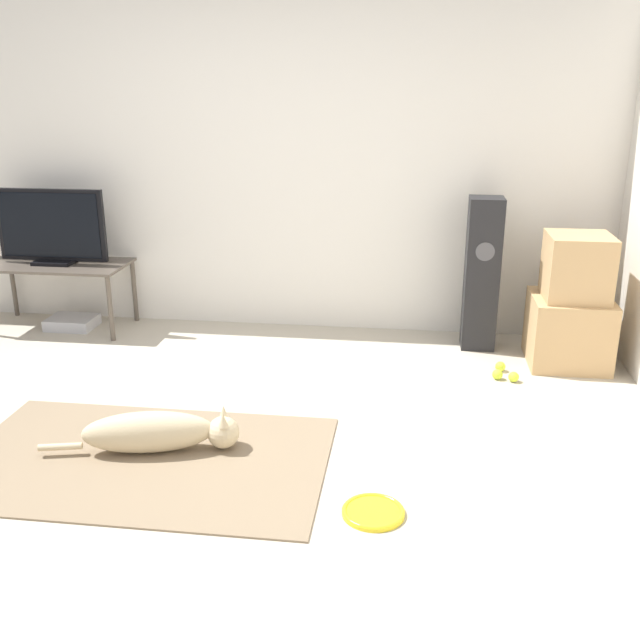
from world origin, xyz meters
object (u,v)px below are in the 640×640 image
object	(u,v)px
cardboard_box_lower	(568,330)
dog	(159,432)
tv_stand	(56,271)
tennis_ball_loose_on_carpet	(500,367)
game_console	(72,322)
cardboard_box_upper	(577,267)
tennis_ball_near_speaker	(497,374)
frisbee	(373,512)
tennis_ball_by_boxes	(514,377)
tv	(51,228)
floor_speaker	(482,274)

from	to	relation	value
cardboard_box_lower	dog	bearing A→B (deg)	-146.04
dog	tv_stand	xyz separation A→B (m)	(-1.41, 1.77, 0.33)
tennis_ball_loose_on_carpet	game_console	world-z (taller)	game_console
dog	tennis_ball_loose_on_carpet	world-z (taller)	dog
cardboard_box_upper	tennis_ball_near_speaker	xyz separation A→B (m)	(-0.49, -0.33, -0.63)
dog	frisbee	distance (m)	1.19
cardboard_box_lower	tennis_ball_by_boxes	bearing A→B (deg)	-135.42
tv	tennis_ball_loose_on_carpet	world-z (taller)	tv
cardboard_box_upper	tennis_ball_near_speaker	size ratio (longest dim) A/B	6.34
cardboard_box_upper	tennis_ball_by_boxes	distance (m)	0.83
cardboard_box_upper	tennis_ball_by_boxes	xyz separation A→B (m)	(-0.39, -0.36, -0.63)
cardboard_box_lower	tv	xyz separation A→B (m)	(-3.69, 0.24, 0.55)
dog	floor_speaker	xyz separation A→B (m)	(1.71, 1.78, 0.42)
tv	tennis_ball_near_speaker	xyz separation A→B (m)	(3.21, -0.59, -0.74)
cardboard_box_lower	tennis_ball_by_boxes	xyz separation A→B (m)	(-0.38, -0.38, -0.20)
tv_stand	cardboard_box_lower	bearing A→B (deg)	-3.68
cardboard_box_lower	tv	bearing A→B (deg)	176.27
cardboard_box_lower	tennis_ball_loose_on_carpet	size ratio (longest dim) A/B	7.76
cardboard_box_upper	floor_speaker	distance (m)	0.64
tv_stand	tennis_ball_loose_on_carpet	distance (m)	3.30
tennis_ball_near_speaker	tennis_ball_loose_on_carpet	distance (m)	0.14
floor_speaker	tv	world-z (taller)	floor_speaker
cardboard_box_lower	tennis_ball_by_boxes	world-z (taller)	cardboard_box_lower
cardboard_box_upper	tv_stand	xyz separation A→B (m)	(-3.70, 0.25, -0.22)
dog	tennis_ball_loose_on_carpet	distance (m)	2.26
frisbee	floor_speaker	world-z (taller)	floor_speaker
cardboard_box_upper	tv	xyz separation A→B (m)	(-3.70, 0.26, 0.11)
frisbee	tennis_ball_by_boxes	bearing A→B (deg)	63.28
frisbee	floor_speaker	size ratio (longest dim) A/B	0.26
cardboard_box_lower	floor_speaker	distance (m)	0.69
tv	tennis_ball_near_speaker	distance (m)	3.35
tv_stand	tv	bearing A→B (deg)	90.00
tennis_ball_near_speaker	game_console	world-z (taller)	game_console
tv	tennis_ball_loose_on_carpet	distance (m)	3.36
tv	game_console	size ratio (longest dim) A/B	2.36
frisbee	tv_stand	bearing A→B (deg)	139.18
tennis_ball_near_speaker	game_console	bearing A→B (deg)	169.33
dog	game_console	size ratio (longest dim) A/B	2.81
cardboard_box_lower	tennis_ball_by_boxes	distance (m)	0.57
tennis_ball_by_boxes	game_console	bearing A→B (deg)	169.18
floor_speaker	tennis_ball_near_speaker	size ratio (longest dim) A/B	16.08
cardboard_box_lower	cardboard_box_upper	bearing A→B (deg)	-72.94
tv	floor_speaker	bearing A→B (deg)	0.00
dog	tennis_ball_by_boxes	world-z (taller)	dog
tennis_ball_near_speaker	tennis_ball_loose_on_carpet	xyz separation A→B (m)	(0.03, 0.14, 0.00)
dog	floor_speaker	distance (m)	2.50
cardboard_box_lower	tv	world-z (taller)	tv
cardboard_box_upper	floor_speaker	xyz separation A→B (m)	(-0.57, 0.26, -0.14)
game_console	cardboard_box_lower	bearing A→B (deg)	-3.78
floor_speaker	cardboard_box_lower	bearing A→B (deg)	-23.03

